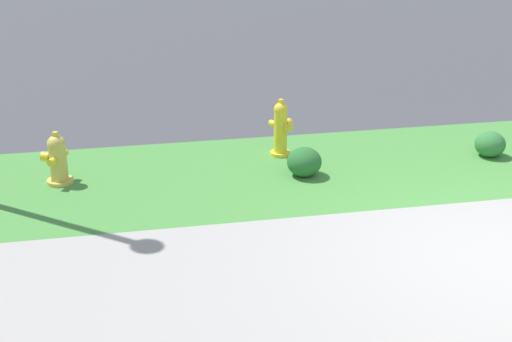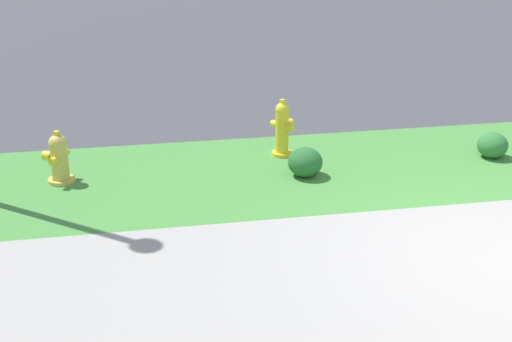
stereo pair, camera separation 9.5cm
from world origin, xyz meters
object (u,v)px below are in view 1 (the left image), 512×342
at_px(fire_hydrant_near_corner, 58,159).
at_px(fire_hydrant_at_driveway, 281,128).
at_px(shrub_bush_mid_verge, 490,144).
at_px(shrub_bush_far_verge, 304,162).

xyz_separation_m(fire_hydrant_near_corner, fire_hydrant_at_driveway, (2.86, 0.43, 0.07)).
bearing_deg(fire_hydrant_at_driveway, shrub_bush_mid_verge, 41.25).
relative_size(fire_hydrant_at_driveway, shrub_bush_far_verge, 1.80).
bearing_deg(fire_hydrant_near_corner, fire_hydrant_at_driveway, -57.39).
bearing_deg(fire_hydrant_at_driveway, fire_hydrant_near_corner, -117.88).
relative_size(fire_hydrant_near_corner, shrub_bush_far_verge, 1.52).
xyz_separation_m(fire_hydrant_at_driveway, shrub_bush_mid_verge, (2.73, -0.60, -0.20)).
distance_m(fire_hydrant_near_corner, fire_hydrant_at_driveway, 2.89).
height_order(fire_hydrant_at_driveway, shrub_bush_far_verge, fire_hydrant_at_driveway).
xyz_separation_m(fire_hydrant_near_corner, shrub_bush_mid_verge, (5.59, -0.17, -0.14)).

